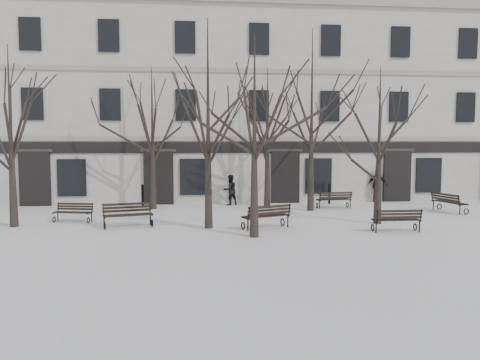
{
  "coord_description": "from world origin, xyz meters",
  "views": [
    {
      "loc": [
        -1.56,
        -17.76,
        3.37
      ],
      "look_at": [
        0.47,
        3.0,
        1.7
      ],
      "focal_mm": 35.0,
      "sensor_mm": 36.0,
      "label": 1
    }
  ],
  "objects": [
    {
      "name": "tree_0",
      "position": [
        -8.79,
        1.61,
        4.51
      ],
      "size": [
        5.05,
        5.05,
        7.21
      ],
      "color": "black",
      "rests_on": "ground"
    },
    {
      "name": "tree_3",
      "position": [
        6.04,
        0.91,
        4.08
      ],
      "size": [
        4.57,
        4.57,
        6.53
      ],
      "color": "black",
      "rests_on": "ground"
    },
    {
      "name": "bench_0",
      "position": [
        -4.22,
        1.07,
        0.53
      ],
      "size": [
        2.03,
        1.17,
        0.97
      ],
      "rotation": [
        0.0,
        0.0,
        0.26
      ],
      "color": "black",
      "rests_on": "ground"
    },
    {
      "name": "bench_3",
      "position": [
        -6.7,
        2.55,
        0.44
      ],
      "size": [
        1.68,
        0.91,
        0.81
      ],
      "rotation": [
        0.0,
        0.0,
        -0.22
      ],
      "color": "black",
      "rests_on": "ground"
    },
    {
      "name": "tree_5",
      "position": [
        2.21,
        6.23,
        4.52
      ],
      "size": [
        5.06,
        5.06,
        7.23
      ],
      "color": "black",
      "rests_on": "ground"
    },
    {
      "name": "tree_1",
      "position": [
        -1.01,
        0.59,
        5.1
      ],
      "size": [
        5.71,
        5.71,
        8.15
      ],
      "color": "black",
      "rests_on": "ground"
    },
    {
      "name": "pedestrian_c",
      "position": [
        8.76,
        7.69,
        0.0
      ],
      "size": [
        1.17,
        1.08,
        1.93
      ],
      "primitive_type": "imported",
      "rotation": [
        0.0,
        0.0,
        2.46
      ],
      "color": "black",
      "rests_on": "ground"
    },
    {
      "name": "bench_2",
      "position": [
        6.04,
        -0.97,
        0.49
      ],
      "size": [
        1.79,
        0.67,
        0.9
      ],
      "rotation": [
        0.0,
        0.0,
        3.13
      ],
      "color": "black",
      "rests_on": "ground"
    },
    {
      "name": "bench_4",
      "position": [
        5.57,
        5.46,
        0.48
      ],
      "size": [
        1.81,
        0.8,
        0.89
      ],
      "rotation": [
        0.0,
        0.0,
        3.24
      ],
      "color": "black",
      "rests_on": "ground"
    },
    {
      "name": "building",
      "position": [
        0.0,
        12.96,
        5.52
      ],
      "size": [
        40.4,
        10.2,
        11.4
      ],
      "color": "beige",
      "rests_on": "ground"
    },
    {
      "name": "pedestrian_b",
      "position": [
        0.35,
        7.26,
        0.0
      ],
      "size": [
        0.99,
        0.9,
        1.65
      ],
      "primitive_type": "imported",
      "rotation": [
        0.0,
        0.0,
        3.58
      ],
      "color": "black",
      "rests_on": "ground"
    },
    {
      "name": "tree_2",
      "position": [
        0.56,
        -1.35,
        4.48
      ],
      "size": [
        5.02,
        5.02,
        7.17
      ],
      "color": "black",
      "rests_on": "ground"
    },
    {
      "name": "ground",
      "position": [
        0.0,
        0.0,
        0.0
      ],
      "size": [
        100.0,
        100.0,
        0.0
      ],
      "primitive_type": "plane",
      "color": "white",
      "rests_on": "ground"
    },
    {
      "name": "bench_1",
      "position": [
        1.25,
        0.18,
        0.53
      ],
      "size": [
        2.01,
        1.36,
        0.97
      ],
      "rotation": [
        0.0,
        0.0,
        3.53
      ],
      "color": "black",
      "rests_on": "ground"
    },
    {
      "name": "bollard_a",
      "position": [
        -4.26,
        6.82,
        0.65
      ],
      "size": [
        0.16,
        0.16,
        1.22
      ],
      "color": "black",
      "rests_on": "ground"
    },
    {
      "name": "bench_5",
      "position": [
        10.71,
        3.68,
        0.51
      ],
      "size": [
        1.06,
        1.97,
        0.95
      ],
      "rotation": [
        0.0,
        0.0,
        1.78
      ],
      "color": "black",
      "rests_on": "ground"
    },
    {
      "name": "tree_4",
      "position": [
        -3.65,
        6.21,
        4.47
      ],
      "size": [
        5.0,
        5.0,
        7.14
      ],
      "color": "black",
      "rests_on": "ground"
    },
    {
      "name": "tree_6",
      "position": [
        4.19,
        4.87,
        5.58
      ],
      "size": [
        6.25,
        6.25,
        8.93
      ],
      "color": "black",
      "rests_on": "ground"
    },
    {
      "name": "bollard_b",
      "position": [
        5.85,
        7.28,
        0.61
      ],
      "size": [
        0.15,
        0.15,
        1.13
      ],
      "color": "black",
      "rests_on": "ground"
    }
  ]
}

